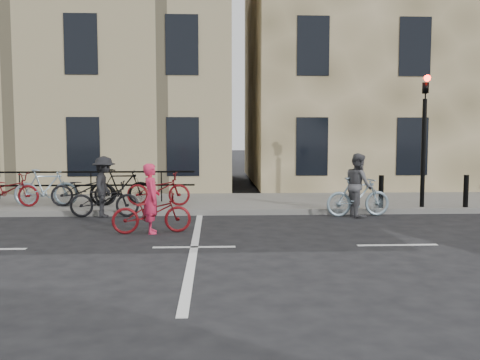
{
  "coord_description": "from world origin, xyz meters",
  "views": [
    {
      "loc": [
        0.4,
        -10.22,
        2.2
      ],
      "look_at": [
        1.0,
        2.37,
        1.1
      ],
      "focal_mm": 40.0,
      "sensor_mm": 36.0,
      "label": 1
    }
  ],
  "objects_px": {
    "cyclist_grey": "(358,191)",
    "cyclist_dark": "(104,193)",
    "traffic_light": "(424,124)",
    "cyclist_pink": "(152,209)"
  },
  "relations": [
    {
      "from": "cyclist_grey",
      "to": "cyclist_dark",
      "type": "xyz_separation_m",
      "value": [
        -6.71,
        0.22,
        -0.05
      ]
    },
    {
      "from": "cyclist_grey",
      "to": "cyclist_dark",
      "type": "height_order",
      "value": "cyclist_grey"
    },
    {
      "from": "traffic_light",
      "to": "cyclist_dark",
      "type": "height_order",
      "value": "traffic_light"
    },
    {
      "from": "traffic_light",
      "to": "cyclist_pink",
      "type": "height_order",
      "value": "traffic_light"
    },
    {
      "from": "cyclist_pink",
      "to": "cyclist_grey",
      "type": "bearing_deg",
      "value": -77.25
    },
    {
      "from": "cyclist_pink",
      "to": "cyclist_dark",
      "type": "bearing_deg",
      "value": 23.17
    },
    {
      "from": "traffic_light",
      "to": "cyclist_dark",
      "type": "bearing_deg",
      "value": -177.1
    },
    {
      "from": "cyclist_dark",
      "to": "cyclist_pink",
      "type": "bearing_deg",
      "value": -149.02
    },
    {
      "from": "cyclist_grey",
      "to": "cyclist_dark",
      "type": "bearing_deg",
      "value": 81.63
    },
    {
      "from": "traffic_light",
      "to": "cyclist_grey",
      "type": "bearing_deg",
      "value": -161.62
    }
  ]
}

